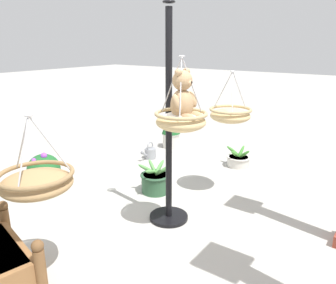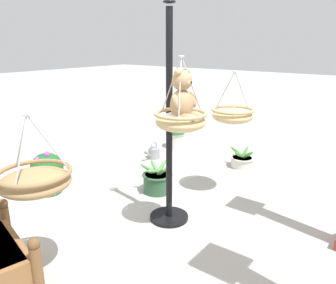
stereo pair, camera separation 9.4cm
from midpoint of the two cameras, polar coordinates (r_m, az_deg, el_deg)
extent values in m
plane|color=#ADAAA3|center=(3.86, -2.00, -13.54)|extent=(40.00, 40.00, 0.00)
cylinder|color=black|center=(3.49, -0.63, 3.42)|extent=(0.07, 0.07, 2.28)
cylinder|color=black|center=(3.90, -0.58, -12.79)|extent=(0.44, 0.44, 0.04)
torus|color=black|center=(3.41, -0.70, 23.07)|extent=(0.12, 0.12, 0.02)
ellipsoid|color=tan|center=(3.21, 1.41, 3.49)|extent=(0.49, 0.49, 0.18)
torus|color=tan|center=(3.20, 1.42, 4.91)|extent=(0.52, 0.52, 0.04)
ellipsoid|color=silver|center=(3.21, 1.41, 3.83)|extent=(0.43, 0.43, 0.15)
cylinder|color=#B7B7BC|center=(3.04, 1.31, 9.44)|extent=(0.21, 0.13, 0.54)
cylinder|color=#B7B7BC|center=(3.20, 3.29, 9.80)|extent=(0.21, 0.13, 0.54)
cylinder|color=#B7B7BC|center=(3.21, -0.24, 9.85)|extent=(0.01, 0.24, 0.54)
torus|color=#B7B7BC|center=(3.13, 1.49, 14.60)|extent=(0.06, 0.06, 0.01)
ellipsoid|color=tan|center=(3.17, 1.58, 6.47)|extent=(0.25, 0.21, 0.29)
sphere|color=tan|center=(3.14, 1.62, 10.57)|extent=(0.24, 0.24, 0.19)
ellipsoid|color=tan|center=(3.10, 2.69, 10.22)|extent=(0.10, 0.09, 0.06)
sphere|color=black|center=(3.09, 3.13, 10.24)|extent=(0.03, 0.03, 0.03)
sphere|color=tan|center=(3.19, 2.31, 12.04)|extent=(0.07, 0.07, 0.07)
sphere|color=tan|center=(3.08, 0.92, 11.88)|extent=(0.07, 0.07, 0.07)
ellipsoid|color=tan|center=(3.26, 3.33, 7.38)|extent=(0.08, 0.14, 0.19)
ellipsoid|color=tan|center=(3.04, 0.71, 6.73)|extent=(0.08, 0.14, 0.19)
ellipsoid|color=tan|center=(3.19, 3.83, 4.55)|extent=(0.09, 0.17, 0.09)
ellipsoid|color=tan|center=(3.08, 2.50, 4.12)|extent=(0.09, 0.17, 0.09)
ellipsoid|color=tan|center=(4.20, 10.06, 4.48)|extent=(0.50, 0.50, 0.17)
torus|color=tan|center=(4.19, 10.11, 5.54)|extent=(0.53, 0.53, 0.04)
cylinder|color=#B7B7BC|center=(4.04, 10.41, 8.48)|extent=(0.21, 0.13, 0.47)
cylinder|color=#B7B7BC|center=(4.22, 11.58, 8.76)|extent=(0.21, 0.13, 0.47)
cylinder|color=#B7B7BC|center=(4.20, 8.84, 8.87)|extent=(0.01, 0.24, 0.47)
torus|color=#B7B7BC|center=(4.12, 10.45, 11.93)|extent=(0.06, 0.06, 0.01)
ellipsoid|color=#A37F51|center=(2.81, -22.60, -6.65)|extent=(0.56, 0.56, 0.17)
torus|color=olive|center=(2.78, -22.78, -5.17)|extent=(0.58, 0.58, 0.04)
cylinder|color=#B7B7BC|center=(2.60, -24.65, -1.42)|extent=(0.24, 0.14, 0.47)
cylinder|color=#B7B7BC|center=(2.71, -20.64, -0.25)|extent=(0.24, 0.14, 0.47)
cylinder|color=#B7B7BC|center=(2.81, -24.73, -0.12)|extent=(0.01, 0.27, 0.47)
torus|color=#B7B7BC|center=(2.65, -23.92, 4.24)|extent=(0.06, 0.06, 0.01)
cylinder|color=brown|center=(2.76, -21.84, -21.76)|extent=(0.08, 0.08, 0.56)
cylinder|color=brown|center=(3.40, -26.68, -14.54)|extent=(0.08, 0.08, 0.56)
sphere|color=brown|center=(2.58, -22.62, -16.24)|extent=(0.09, 0.09, 0.09)
sphere|color=brown|center=(3.25, -27.41, -9.77)|extent=(0.09, 0.09, 0.09)
cylinder|color=#2D5638|center=(4.50, -2.77, -7.09)|extent=(0.38, 0.38, 0.25)
torus|color=#294E32|center=(4.45, -2.79, -5.72)|extent=(0.41, 0.41, 0.03)
cylinder|color=#382819|center=(4.45, -2.79, -5.78)|extent=(0.33, 0.33, 0.03)
ellipsoid|color=#56934C|center=(4.32, -3.64, -5.12)|extent=(0.26, 0.08, 0.14)
ellipsoid|color=#56934C|center=(4.33, -2.30, -5.27)|extent=(0.16, 0.23, 0.20)
ellipsoid|color=#56934C|center=(4.41, -1.47, -4.88)|extent=(0.15, 0.23, 0.19)
ellipsoid|color=#56934C|center=(4.51, -2.06, -4.29)|extent=(0.25, 0.08, 0.18)
ellipsoid|color=#56934C|center=(4.52, -3.34, -4.18)|extent=(0.17, 0.24, 0.16)
ellipsoid|color=#56934C|center=(4.44, -4.29, -4.64)|extent=(0.17, 0.24, 0.16)
cylinder|color=beige|center=(5.53, 11.55, -3.29)|extent=(0.36, 0.36, 0.16)
torus|color=#BCB7AE|center=(5.50, 11.59, -2.60)|extent=(0.39, 0.39, 0.03)
cylinder|color=#382819|center=(5.51, 11.59, -2.65)|extent=(0.31, 0.31, 0.03)
ellipsoid|color=#478E38|center=(5.39, 11.01, -2.08)|extent=(0.24, 0.09, 0.18)
ellipsoid|color=#478E38|center=(5.43, 12.47, -2.11)|extent=(0.09, 0.23, 0.20)
ellipsoid|color=#478E38|center=(5.57, 12.07, -1.59)|extent=(0.23, 0.05, 0.19)
ellipsoid|color=#478E38|center=(5.53, 10.64, -1.47)|extent=(0.09, 0.26, 0.14)
cylinder|color=#2D5638|center=(4.75, -20.83, -7.51)|extent=(0.33, 0.33, 0.16)
torus|color=#294E32|center=(4.72, -20.92, -6.72)|extent=(0.36, 0.36, 0.03)
cylinder|color=#382819|center=(4.72, -20.91, -6.78)|extent=(0.29, 0.29, 0.03)
ellipsoid|color=#1E5B28|center=(4.65, -21.18, -4.37)|extent=(0.42, 0.42, 0.40)
sphere|color=purple|center=(4.52, -22.69, -2.93)|extent=(0.06, 0.06, 0.06)
sphere|color=purple|center=(4.54, -21.19, -2.21)|extent=(0.08, 0.08, 0.08)
cylinder|color=beige|center=(6.36, 0.11, 0.31)|extent=(0.32, 0.32, 0.28)
torus|color=#BCB7AE|center=(6.33, 0.11, 1.44)|extent=(0.35, 0.35, 0.03)
cylinder|color=#382819|center=(6.33, 0.11, 1.39)|extent=(0.28, 0.28, 0.03)
cone|color=#1E5B28|center=(6.27, 0.11, 3.54)|extent=(0.35, 0.35, 0.46)
cylinder|color=gray|center=(5.78, -3.54, -1.97)|extent=(0.20, 0.20, 0.18)
cylinder|color=gray|center=(5.67, -4.46, -2.19)|extent=(0.17, 0.04, 0.14)
sphere|color=slate|center=(5.60, -4.96, -1.86)|extent=(0.06, 0.06, 0.06)
torus|color=gray|center=(5.74, -3.57, -0.75)|extent=(0.16, 0.02, 0.16)
camera|label=1|loc=(0.05, -90.79, -0.24)|focal=35.32mm
camera|label=2|loc=(0.05, 89.21, 0.24)|focal=35.32mm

